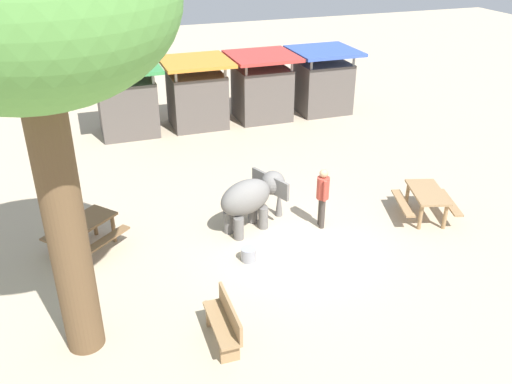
{
  "coord_description": "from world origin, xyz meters",
  "views": [
    {
      "loc": [
        -4.57,
        -10.39,
        7.28
      ],
      "look_at": [
        -0.43,
        1.54,
        0.8
      ],
      "focal_mm": 38.16,
      "sensor_mm": 36.0,
      "label": 1
    }
  ],
  "objects_px": {
    "market_stall_orange": "(197,97)",
    "feed_bucket": "(249,254)",
    "shade_tree_main": "(25,10)",
    "market_stall_red": "(262,90)",
    "elephant": "(252,197)",
    "person_handler": "(323,194)",
    "picnic_table_near": "(427,198)",
    "wooden_bench": "(225,322)",
    "picnic_table_far": "(85,228)",
    "market_stall_blue": "(322,84)",
    "market_stall_green": "(127,104)"
  },
  "relations": [
    {
      "from": "person_handler",
      "to": "picnic_table_near",
      "type": "xyz_separation_m",
      "value": [
        2.82,
        -0.5,
        -0.36
      ]
    },
    {
      "from": "elephant",
      "to": "picnic_table_near",
      "type": "xyz_separation_m",
      "value": [
        4.53,
        -1.02,
        -0.3
      ]
    },
    {
      "from": "elephant",
      "to": "picnic_table_near",
      "type": "relative_size",
      "value": 1.07
    },
    {
      "from": "market_stall_red",
      "to": "picnic_table_far",
      "type": "bearing_deg",
      "value": -133.5
    },
    {
      "from": "market_stall_orange",
      "to": "picnic_table_near",
      "type": "bearing_deg",
      "value": -65.78
    },
    {
      "from": "market_stall_blue",
      "to": "wooden_bench",
      "type": "bearing_deg",
      "value": -122.64
    },
    {
      "from": "wooden_bench",
      "to": "shade_tree_main",
      "type": "bearing_deg",
      "value": 72.49
    },
    {
      "from": "picnic_table_far",
      "to": "feed_bucket",
      "type": "relative_size",
      "value": 5.84
    },
    {
      "from": "elephant",
      "to": "picnic_table_far",
      "type": "relative_size",
      "value": 0.95
    },
    {
      "from": "market_stall_blue",
      "to": "elephant",
      "type": "bearing_deg",
      "value": -125.69
    },
    {
      "from": "shade_tree_main",
      "to": "market_stall_red",
      "type": "relative_size",
      "value": 3.1
    },
    {
      "from": "person_handler",
      "to": "market_stall_orange",
      "type": "xyz_separation_m",
      "value": [
        -1.21,
        8.46,
        0.19
      ]
    },
    {
      "from": "elephant",
      "to": "person_handler",
      "type": "distance_m",
      "value": 1.79
    },
    {
      "from": "market_stall_green",
      "to": "feed_bucket",
      "type": "bearing_deg",
      "value": -80.73
    },
    {
      "from": "person_handler",
      "to": "shade_tree_main",
      "type": "bearing_deg",
      "value": 35.63
    },
    {
      "from": "wooden_bench",
      "to": "market_stall_red",
      "type": "xyz_separation_m",
      "value": [
        4.95,
        11.79,
        0.67
      ]
    },
    {
      "from": "elephant",
      "to": "wooden_bench",
      "type": "distance_m",
      "value": 4.29
    },
    {
      "from": "picnic_table_near",
      "to": "market_stall_orange",
      "type": "relative_size",
      "value": 0.74
    },
    {
      "from": "market_stall_green",
      "to": "market_stall_blue",
      "type": "distance_m",
      "value": 7.8
    },
    {
      "from": "wooden_bench",
      "to": "market_stall_green",
      "type": "xyz_separation_m",
      "value": [
        -0.25,
        11.79,
        0.67
      ]
    },
    {
      "from": "person_handler",
      "to": "picnic_table_far",
      "type": "height_order",
      "value": "person_handler"
    },
    {
      "from": "person_handler",
      "to": "picnic_table_far",
      "type": "xyz_separation_m",
      "value": [
        -5.83,
        0.85,
        -0.36
      ]
    },
    {
      "from": "person_handler",
      "to": "picnic_table_near",
      "type": "distance_m",
      "value": 2.89
    },
    {
      "from": "shade_tree_main",
      "to": "market_stall_blue",
      "type": "height_order",
      "value": "shade_tree_main"
    },
    {
      "from": "shade_tree_main",
      "to": "market_stall_blue",
      "type": "relative_size",
      "value": 3.1
    },
    {
      "from": "elephant",
      "to": "picnic_table_near",
      "type": "distance_m",
      "value": 4.66
    },
    {
      "from": "market_stall_green",
      "to": "wooden_bench",
      "type": "bearing_deg",
      "value": -88.79
    },
    {
      "from": "elephant",
      "to": "market_stall_blue",
      "type": "relative_size",
      "value": 0.79
    },
    {
      "from": "picnic_table_far",
      "to": "wooden_bench",
      "type": "bearing_deg",
      "value": -102.11
    },
    {
      "from": "shade_tree_main",
      "to": "wooden_bench",
      "type": "xyz_separation_m",
      "value": [
        2.51,
        -0.82,
        -5.61
      ]
    },
    {
      "from": "person_handler",
      "to": "picnic_table_near",
      "type": "bearing_deg",
      "value": -176.81
    },
    {
      "from": "person_handler",
      "to": "market_stall_blue",
      "type": "height_order",
      "value": "market_stall_blue"
    },
    {
      "from": "market_stall_orange",
      "to": "feed_bucket",
      "type": "xyz_separation_m",
      "value": [
        -1.07,
        -9.35,
        -0.98
      ]
    },
    {
      "from": "market_stall_orange",
      "to": "wooden_bench",
      "type": "bearing_deg",
      "value": -101.28
    },
    {
      "from": "market_stall_blue",
      "to": "picnic_table_near",
      "type": "bearing_deg",
      "value": -97.44
    },
    {
      "from": "person_handler",
      "to": "wooden_bench",
      "type": "relative_size",
      "value": 1.15
    },
    {
      "from": "market_stall_green",
      "to": "market_stall_red",
      "type": "distance_m",
      "value": 5.2
    },
    {
      "from": "wooden_bench",
      "to": "market_stall_green",
      "type": "distance_m",
      "value": 11.81
    },
    {
      "from": "market_stall_blue",
      "to": "feed_bucket",
      "type": "height_order",
      "value": "market_stall_blue"
    },
    {
      "from": "market_stall_blue",
      "to": "shade_tree_main",
      "type": "bearing_deg",
      "value": -132.52
    },
    {
      "from": "elephant",
      "to": "wooden_bench",
      "type": "xyz_separation_m",
      "value": [
        -1.85,
        -3.85,
        -0.42
      ]
    },
    {
      "from": "person_handler",
      "to": "shade_tree_main",
      "type": "xyz_separation_m",
      "value": [
        -6.07,
        -2.51,
        5.14
      ]
    },
    {
      "from": "elephant",
      "to": "person_handler",
      "type": "height_order",
      "value": "person_handler"
    },
    {
      "from": "picnic_table_far",
      "to": "market_stall_red",
      "type": "relative_size",
      "value": 0.83
    },
    {
      "from": "market_stall_blue",
      "to": "picnic_table_far",
      "type": "bearing_deg",
      "value": -142.23
    },
    {
      "from": "shade_tree_main",
      "to": "wooden_bench",
      "type": "relative_size",
      "value": 5.56
    },
    {
      "from": "market_stall_blue",
      "to": "feed_bucket",
      "type": "relative_size",
      "value": 7.0
    },
    {
      "from": "picnic_table_far",
      "to": "market_stall_green",
      "type": "height_order",
      "value": "market_stall_green"
    },
    {
      "from": "picnic_table_near",
      "to": "feed_bucket",
      "type": "distance_m",
      "value": 5.14
    },
    {
      "from": "wooden_bench",
      "to": "feed_bucket",
      "type": "bearing_deg",
      "value": -27.12
    }
  ]
}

